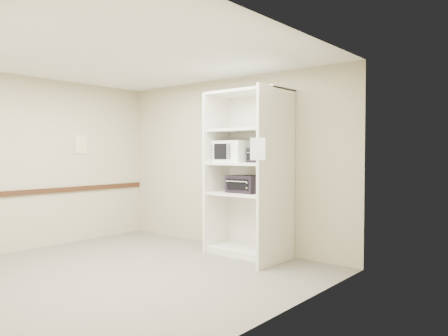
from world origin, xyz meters
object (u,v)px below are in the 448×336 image
Objects in this scene: microwave at (233,151)px; toaster_oven_lower at (244,184)px; shelving_unit at (251,179)px; toaster_oven_upper at (262,155)px.

microwave is 1.17× the size of toaster_oven_lower.
shelving_unit reaches higher than toaster_oven_upper.
toaster_oven_lower is (-0.12, 0.00, -0.08)m from shelving_unit.
shelving_unit is 0.38m from toaster_oven_upper.
toaster_oven_upper is at bearing 5.94° from toaster_oven_lower.
microwave is at bearing -168.58° from toaster_oven_upper.
toaster_oven_upper is (0.17, 0.04, 0.34)m from shelving_unit.
microwave is 1.49× the size of toaster_oven_upper.
microwave is at bearing 176.22° from toaster_oven_lower.
shelving_unit reaches higher than toaster_oven_lower.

